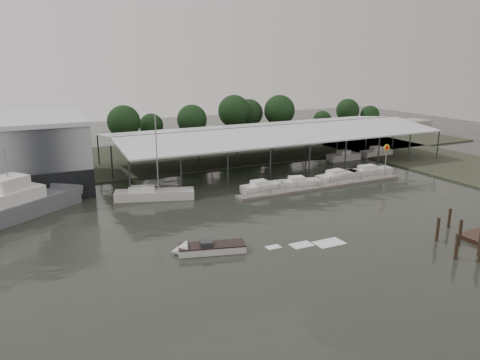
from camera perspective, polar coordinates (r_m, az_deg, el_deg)
name	(u,v)px	position (r m, az deg, el deg)	size (l,w,h in m)	color
ground	(269,224)	(54.52, 3.50, -5.39)	(200.00, 200.00, 0.00)	#272C23
land_strip_far	(161,156)	(91.92, -9.66, 2.84)	(140.00, 30.00, 0.30)	#373B2C
land_strip_east	(462,167)	(91.07, 25.46, 1.49)	(20.00, 60.00, 0.30)	#373B2C
covered_boat_shed	(274,129)	(84.88, 4.11, 6.17)	(58.24, 24.00, 6.96)	silver
floating_dock	(323,186)	(70.33, 10.06, -0.77)	(28.00, 2.00, 1.40)	slate
shell_fuel_sign	(386,154)	(77.09, 17.40, 2.99)	(1.10, 0.18, 5.55)	gray
distant_commercial_buildings	(383,126)	(124.02, 17.09, 6.28)	(22.00, 8.00, 4.00)	gray
grey_trawler	(19,204)	(62.69, -25.36, -2.61)	(15.76, 12.93, 8.84)	slate
white_sailboat	(153,194)	(64.78, -10.53, -1.74)	(10.90, 5.84, 11.79)	silver
speedboat_underway	(206,249)	(46.87, -4.21, -8.35)	(17.96, 6.63, 2.00)	silver
moored_cruiser_0	(262,187)	(67.41, 2.68, -0.87)	(6.46, 2.67, 1.70)	silver
moored_cruiser_1	(299,183)	(70.09, 7.19, -0.36)	(6.44, 3.41, 1.70)	silver
moored_cruiser_2	(337,176)	(75.20, 11.78, 0.49)	(8.19, 3.57, 1.70)	silver
moored_cruiser_3	(369,171)	(79.59, 15.44, 1.04)	(8.10, 2.61, 1.70)	silver
mooring_pilings	(460,239)	(52.49, 25.27, -6.49)	(6.80, 8.13, 3.45)	#34261A
horizon_tree_line	(246,115)	(104.93, 0.70, 7.94)	(66.73, 10.08, 10.74)	black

